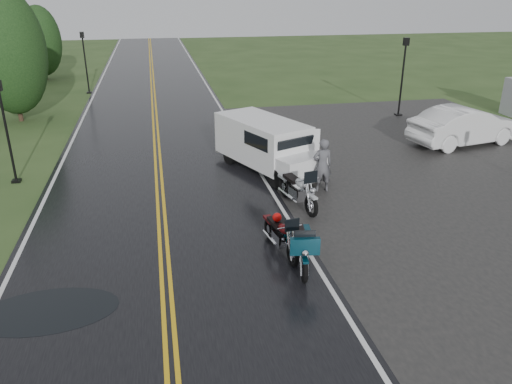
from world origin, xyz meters
TOP-DOWN VIEW (x-y plane):
  - ground at (0.00, 0.00)m, footprint 120.00×120.00m
  - road at (0.00, 10.00)m, footprint 8.00×100.00m
  - parking_pad at (11.00, 5.00)m, footprint 14.00×24.00m
  - motorcycle_red at (3.19, -0.75)m, footprint 1.09×2.21m
  - motorcycle_teal at (3.26, -1.52)m, footprint 1.15×2.33m
  - motorcycle_silver at (4.51, 1.92)m, footprint 1.38×2.56m
  - van_white at (4.06, 4.51)m, footprint 3.77×5.47m
  - person_at_van at (5.52, 3.97)m, footprint 0.69×0.46m
  - sedan_white at (13.53, 7.97)m, footprint 5.39×2.74m
  - lamp_post_near_left at (-5.12, 7.05)m, footprint 0.32×0.32m
  - lamp_post_far_left at (-4.17, 23.41)m, footprint 0.34×0.34m
  - lamp_post_far_right at (13.18, 13.57)m, footprint 0.36×0.36m
  - tree_left_mid at (-6.95, 16.49)m, footprint 3.67×3.67m
  - tree_left_far at (-7.89, 29.44)m, footprint 2.99×2.99m

SIDE VIEW (x-z plane):
  - ground at x=0.00m, z-range 0.00..0.00m
  - parking_pad at x=11.00m, z-range 0.00..0.03m
  - road at x=0.00m, z-range 0.00..0.04m
  - motorcycle_red at x=3.19m, z-range 0.00..1.25m
  - motorcycle_teal at x=3.26m, z-range 0.00..1.32m
  - motorcycle_silver at x=4.51m, z-range 0.00..1.44m
  - sedan_white at x=13.53m, z-range 0.00..1.69m
  - person_at_van at x=5.52m, z-range 0.00..1.86m
  - van_white at x=4.06m, z-range 0.00..2.01m
  - lamp_post_near_left at x=-5.12m, z-range 0.00..3.73m
  - lamp_post_far_left at x=-4.17m, z-range 0.00..3.96m
  - lamp_post_far_right at x=13.18m, z-range 0.00..4.18m
  - tree_left_far at x=-7.89m, z-range 0.00..4.59m
  - tree_left_mid at x=-6.95m, z-range 0.00..5.73m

